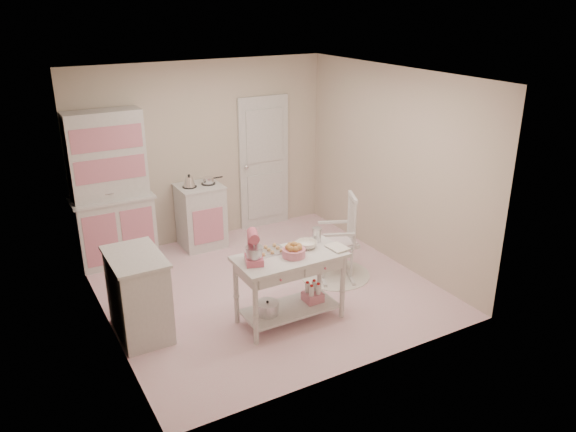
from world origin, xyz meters
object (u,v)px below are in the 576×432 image
(hutch, at_px, (111,190))
(bread_basket, at_px, (294,253))
(work_table, at_px, (290,288))
(stove, at_px, (201,216))
(rocking_chair, at_px, (336,236))
(base_cabinet, at_px, (139,295))
(stand_mixer, at_px, (254,248))

(hutch, relative_size, bread_basket, 8.32)
(work_table, bearing_deg, bread_basket, -68.20)
(stove, bearing_deg, bread_basket, -87.12)
(stove, xyz_separation_m, bread_basket, (0.12, -2.46, 0.39))
(rocking_chair, relative_size, work_table, 0.92)
(work_table, distance_m, bread_basket, 0.45)
(base_cabinet, height_order, rocking_chair, rocking_chair)
(hutch, bearing_deg, base_cabinet, -96.55)
(base_cabinet, height_order, work_table, base_cabinet)
(work_table, xyz_separation_m, stand_mixer, (-0.42, 0.02, 0.57))
(base_cabinet, relative_size, work_table, 0.77)
(rocking_chair, distance_m, bread_basket, 1.29)
(stove, distance_m, bread_basket, 2.49)
(rocking_chair, height_order, stand_mixer, stand_mixer)
(base_cabinet, distance_m, bread_basket, 1.70)
(hutch, distance_m, work_table, 2.86)
(stand_mixer, bearing_deg, hutch, 128.86)
(hutch, xyz_separation_m, stand_mixer, (0.88, -2.44, -0.07))
(hutch, bearing_deg, bread_basket, -62.20)
(stand_mixer, bearing_deg, stove, 101.41)
(stand_mixer, bearing_deg, rocking_chair, 42.49)
(base_cabinet, bearing_deg, work_table, -20.13)
(stand_mixer, bearing_deg, work_table, 16.23)
(hutch, distance_m, base_cabinet, 2.00)
(work_table, bearing_deg, hutch, 117.92)
(hutch, height_order, stove, hutch)
(bread_basket, bearing_deg, rocking_chair, 34.58)
(rocking_chair, bearing_deg, work_table, -124.49)
(hutch, distance_m, rocking_chair, 3.00)
(hutch, bearing_deg, stove, -2.39)
(bread_basket, bearing_deg, hutch, 117.80)
(stove, relative_size, rocking_chair, 0.84)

